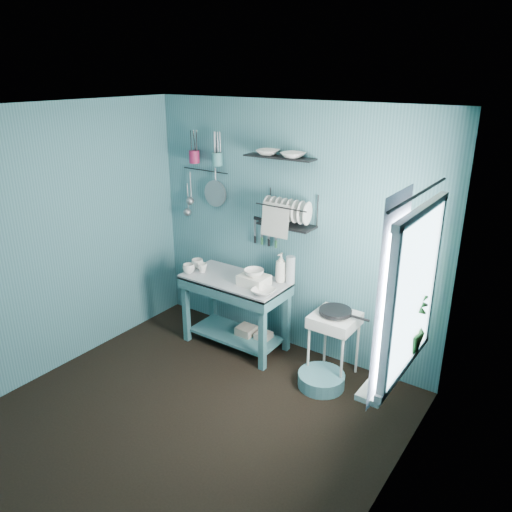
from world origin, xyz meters
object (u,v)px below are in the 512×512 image
Objects in this scene: utensil_cup_magenta at (194,157)px; utensil_cup_teal at (217,159)px; water_bottle at (290,270)px; floor_basin at (321,380)px; mug_right at (197,264)px; mug_left at (189,269)px; hotplate_stand at (333,345)px; dish_rack at (287,210)px; storage_tin_small at (263,341)px; soap_bottle at (281,268)px; storage_tin_large at (246,336)px; potted_plant at (405,323)px; wash_tub at (254,280)px; frying_pan at (335,311)px; colander at (215,194)px; work_counter at (235,312)px; mug_mid at (202,268)px.

utensil_cup_teal reaches higher than utensil_cup_magenta.
water_bottle is 0.65× the size of floor_basin.
mug_left is at bearing -82.87° from mug_right.
water_bottle is at bearing -2.58° from utensil_cup_magenta.
dish_rack is (-0.63, 0.15, 1.18)m from hotplate_stand.
utensil_cup_teal is at bearing 164.69° from storage_tin_small.
soap_bottle is 1.36× the size of storage_tin_large.
utensil_cup_teal is 1.94m from storage_tin_small.
dish_rack reaches higher than potted_plant.
utensil_cup_teal is at bearing 156.04° from wash_tub.
water_bottle is 0.44× the size of hotplate_stand.
frying_pan is 2.31× the size of utensil_cup_magenta.
frying_pan is (1.59, 0.08, -0.13)m from mug_right.
utensil_cup_teal is 2.41m from floor_basin.
mug_left reaches higher than hotplate_stand.
soap_bottle is 0.59m from dish_rack.
dish_rack reaches higher than soap_bottle.
colander is at bearing 85.99° from mug_right.
work_counter is 0.42m from storage_tin_small.
work_counter is at bearing -33.55° from utensil_cup_teal.
colander is 1.40× the size of storage_tin_small.
potted_plant reaches higher than storage_tin_large.
dish_rack is 1.45m from storage_tin_large.
storage_tin_small is at bearing 5.71° from mug_right.
hotplate_stand is (1.09, 0.08, -0.06)m from work_counter.
floor_basin is (0.67, -0.34, -0.85)m from soap_bottle.
colander reaches higher than hotplate_stand.
mug_mid is at bearing 45.00° from mug_left.
soap_bottle is 1.29m from utensil_cup_teal.
storage_tin_small is at bearing -147.53° from water_bottle.
floor_basin is at bearing -10.89° from storage_tin_large.
wash_tub is 0.30m from soap_bottle.
potted_plant is at bearing -11.32° from mug_mid.
floor_basin is (1.57, -0.45, -1.45)m from colander.
mug_left is at bearing -169.14° from wash_tub.
colander is at bearing 6.89° from utensil_cup_magenta.
soap_bottle is at bearing 161.57° from hotplate_stand.
utensil_cup_teal is (-0.42, 0.28, 1.51)m from work_counter.
mug_right is 0.95× the size of utensil_cup_teal.
utensil_cup_teal reaches higher than storage_tin_large.
storage_tin_small is (-1.61, 0.60, -0.97)m from potted_plant.
storage_tin_large is (0.83, -0.23, -1.78)m from utensil_cup_magenta.
wash_tub is 1.00× the size of colander.
mug_mid is 0.33× the size of frying_pan.
utensil_cup_magenta is (-1.82, 0.20, 1.21)m from frying_pan.
dish_rack is at bearing 13.22° from mug_right.
water_bottle is 1.00× the size of colander.
mug_left reaches higher than work_counter.
dish_rack is 4.23× the size of utensil_cup_magenta.
mug_right is at bearing 167.86° from potted_plant.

